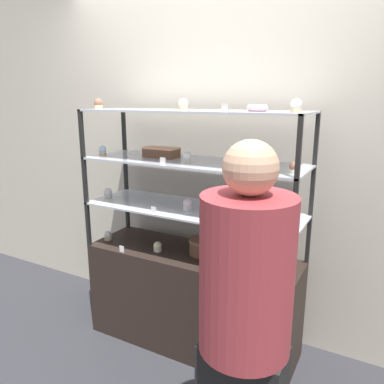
{
  "coord_description": "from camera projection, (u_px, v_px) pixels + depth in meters",
  "views": [
    {
      "loc": [
        1.12,
        -2.07,
        1.7
      ],
      "look_at": [
        0.0,
        0.0,
        1.11
      ],
      "focal_mm": 35.0,
      "sensor_mm": 36.0,
      "label": 1
    }
  ],
  "objects": [
    {
      "name": "ground_plane",
      "position": [
        192.0,
        341.0,
        2.7
      ],
      "size": [
        20.0,
        20.0,
        0.0
      ],
      "primitive_type": "plane",
      "color": "#2D2D33"
    },
    {
      "name": "back_wall",
      "position": [
        217.0,
        155.0,
        2.7
      ],
      "size": [
        8.0,
        0.05,
        2.6
      ],
      "color": "beige",
      "rests_on": "ground_plane"
    },
    {
      "name": "display_base",
      "position": [
        192.0,
        298.0,
        2.61
      ],
      "size": [
        1.45,
        0.47,
        0.69
      ],
      "color": "black",
      "rests_on": "ground_plane"
    },
    {
      "name": "display_riser_lower",
      "position": [
        192.0,
        211.0,
        2.46
      ],
      "size": [
        1.45,
        0.47,
        0.32
      ],
      "color": "black",
      "rests_on": "display_base"
    },
    {
      "name": "display_riser_middle",
      "position": [
        192.0,
        164.0,
        2.38
      ],
      "size": [
        1.45,
        0.47,
        0.32
      ],
      "color": "black",
      "rests_on": "display_riser_lower"
    },
    {
      "name": "display_riser_upper",
      "position": [
        192.0,
        113.0,
        2.3
      ],
      "size": [
        1.45,
        0.47,
        0.32
      ],
      "color": "black",
      "rests_on": "display_riser_middle"
    },
    {
      "name": "layer_cake_centerpiece",
      "position": [
        202.0,
        247.0,
        2.5
      ],
      "size": [
        0.17,
        0.17,
        0.11
      ],
      "color": "brown",
      "rests_on": "display_base"
    },
    {
      "name": "sheet_cake_frosted",
      "position": [
        161.0,
        152.0,
        2.5
      ],
      "size": [
        0.23,
        0.12,
        0.07
      ],
      "color": "brown",
      "rests_on": "display_riser_middle"
    },
    {
      "name": "cupcake_0",
      "position": [
        108.0,
        236.0,
        2.76
      ],
      "size": [
        0.06,
        0.06,
        0.07
      ],
      "color": "#CCB28C",
      "rests_on": "display_base"
    },
    {
      "name": "cupcake_1",
      "position": [
        158.0,
        247.0,
        2.55
      ],
      "size": [
        0.06,
        0.06,
        0.07
      ],
      "color": "white",
      "rests_on": "display_base"
    },
    {
      "name": "cupcake_2",
      "position": [
        217.0,
        260.0,
        2.35
      ],
      "size": [
        0.06,
        0.06,
        0.07
      ],
      "color": "#CCB28C",
      "rests_on": "display_base"
    },
    {
      "name": "cupcake_3",
      "position": [
        285.0,
        276.0,
        2.13
      ],
      "size": [
        0.06,
        0.06,
        0.07
      ],
      "color": "beige",
      "rests_on": "display_base"
    },
    {
      "name": "price_tag_0",
      "position": [
        122.0,
        249.0,
        2.54
      ],
      "size": [
        0.04,
        0.0,
        0.04
      ],
      "color": "white",
      "rests_on": "display_base"
    },
    {
      "name": "cupcake_4",
      "position": [
        108.0,
        193.0,
        2.7
      ],
      "size": [
        0.06,
        0.06,
        0.07
      ],
      "color": "beige",
      "rests_on": "display_riser_lower"
    },
    {
      "name": "cupcake_5",
      "position": [
        188.0,
        205.0,
        2.41
      ],
      "size": [
        0.06,
        0.06,
        0.07
      ],
      "color": "white",
      "rests_on": "display_riser_lower"
    },
    {
      "name": "cupcake_6",
      "position": [
        289.0,
        223.0,
        2.06
      ],
      "size": [
        0.06,
        0.06,
        0.07
      ],
      "color": "white",
      "rests_on": "display_riser_lower"
    },
    {
      "name": "price_tag_1",
      "position": [
        154.0,
        210.0,
        2.34
      ],
      "size": [
        0.04,
        0.0,
        0.04
      ],
      "color": "white",
      "rests_on": "display_riser_lower"
    },
    {
      "name": "cupcake_7",
      "position": [
        103.0,
        151.0,
        2.59
      ],
      "size": [
        0.05,
        0.05,
        0.07
      ],
      "color": "#CCB28C",
      "rests_on": "display_riser_middle"
    },
    {
      "name": "cupcake_8",
      "position": [
        187.0,
        157.0,
        2.31
      ],
      "size": [
        0.05,
        0.05,
        0.07
      ],
      "color": "beige",
      "rests_on": "display_riser_middle"
    },
    {
      "name": "cupcake_9",
      "position": [
        294.0,
        168.0,
        1.96
      ],
      "size": [
        0.05,
        0.05,
        0.07
      ],
      "color": "beige",
      "rests_on": "display_riser_middle"
    },
    {
      "name": "price_tag_2",
      "position": [
        163.0,
        161.0,
        2.22
      ],
      "size": [
        0.04,
        0.0,
        0.04
      ],
      "color": "white",
      "rests_on": "display_riser_middle"
    },
    {
      "name": "cupcake_10",
      "position": [
        98.0,
        104.0,
        2.52
      ],
      "size": [
        0.06,
        0.06,
        0.07
      ],
      "color": "#CCB28C",
      "rests_on": "display_riser_upper"
    },
    {
      "name": "cupcake_11",
      "position": [
        183.0,
        105.0,
        2.21
      ],
      "size": [
        0.06,
        0.06,
        0.07
      ],
      "color": "#CCB28C",
      "rests_on": "display_riser_upper"
    },
    {
      "name": "cupcake_12",
      "position": [
        296.0,
        106.0,
        1.88
      ],
      "size": [
        0.06,
        0.06,
        0.07
      ],
      "color": "#CCB28C",
      "rests_on": "display_riser_upper"
    },
    {
      "name": "price_tag_3",
      "position": [
        224.0,
        108.0,
        1.97
      ],
      "size": [
        0.04,
        0.0,
        0.04
      ],
      "color": "white",
      "rests_on": "display_riser_upper"
    },
    {
      "name": "donut_glazed",
      "position": [
        257.0,
        108.0,
        2.1
      ],
      "size": [
        0.12,
        0.12,
        0.04
      ],
      "color": "#EFB2BC",
      "rests_on": "display_riser_upper"
    },
    {
      "name": "customer_figure",
      "position": [
        244.0,
        323.0,
        1.49
      ],
      "size": [
        0.37,
        0.37,
        1.56
      ],
      "color": "black",
      "rests_on": "ground_plane"
    }
  ]
}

